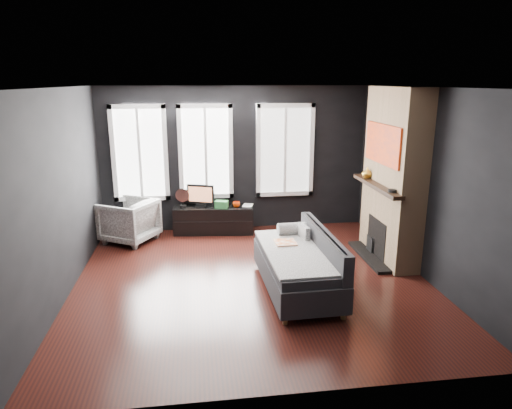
{
  "coord_description": "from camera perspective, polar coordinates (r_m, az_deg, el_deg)",
  "views": [
    {
      "loc": [
        -0.76,
        -6.01,
        2.78
      ],
      "look_at": [
        0.1,
        0.3,
        1.05
      ],
      "focal_mm": 32.0,
      "sensor_mm": 36.0,
      "label": 1
    }
  ],
  "objects": [
    {
      "name": "floor",
      "position": [
        6.67,
        -0.51,
        -9.45
      ],
      "size": [
        5.0,
        5.0,
        0.0
      ],
      "primitive_type": "plane",
      "color": "black",
      "rests_on": "ground"
    },
    {
      "name": "ceiling",
      "position": [
        6.06,
        -0.57,
        14.44
      ],
      "size": [
        5.0,
        5.0,
        0.0
      ],
      "primitive_type": "plane",
      "color": "white",
      "rests_on": "ground"
    },
    {
      "name": "wall_back",
      "position": [
        8.66,
        -2.63,
        5.69
      ],
      "size": [
        5.0,
        0.02,
        2.7
      ],
      "primitive_type": "cube",
      "color": "black",
      "rests_on": "ground"
    },
    {
      "name": "wall_left",
      "position": [
        6.42,
        -23.27,
        1.07
      ],
      "size": [
        0.02,
        5.0,
        2.7
      ],
      "primitive_type": "cube",
      "color": "black",
      "rests_on": "ground"
    },
    {
      "name": "wall_right",
      "position": [
        6.98,
        20.28,
        2.43
      ],
      "size": [
        0.02,
        5.0,
        2.7
      ],
      "primitive_type": "cube",
      "color": "black",
      "rests_on": "ground"
    },
    {
      "name": "windows",
      "position": [
        8.49,
        -5.79,
        12.43
      ],
      "size": [
        4.0,
        0.16,
        1.76
      ],
      "primitive_type": null,
      "color": "white",
      "rests_on": "wall_back"
    },
    {
      "name": "fireplace",
      "position": [
        7.42,
        16.79,
        3.44
      ],
      "size": [
        0.7,
        1.62,
        2.7
      ],
      "primitive_type": null,
      "color": "#93724C",
      "rests_on": "floor"
    },
    {
      "name": "sofa",
      "position": [
        6.25,
        5.15,
        -7.09
      ],
      "size": [
        1.03,
        1.97,
        0.84
      ],
      "primitive_type": null,
      "rotation": [
        0.0,
        0.0,
        0.03
      ],
      "color": "#27272A",
      "rests_on": "floor"
    },
    {
      "name": "stripe_pillow",
      "position": [
        6.67,
        5.93,
        -3.94
      ],
      "size": [
        0.13,
        0.33,
        0.33
      ],
      "primitive_type": "cube",
      "rotation": [
        0.0,
        0.0,
        0.17
      ],
      "color": "gray",
      "rests_on": "sofa"
    },
    {
      "name": "armchair",
      "position": [
        8.39,
        -15.59,
        -1.72
      ],
      "size": [
        1.07,
        1.09,
        0.84
      ],
      "primitive_type": "imported",
      "rotation": [
        0.0,
        0.0,
        -2.1
      ],
      "color": "silver",
      "rests_on": "floor"
    },
    {
      "name": "media_console",
      "position": [
        8.64,
        -5.29,
        -1.87
      ],
      "size": [
        1.52,
        0.61,
        0.51
      ],
      "primitive_type": null,
      "rotation": [
        0.0,
        0.0,
        -0.1
      ],
      "color": "black",
      "rests_on": "floor"
    },
    {
      "name": "monitor",
      "position": [
        8.55,
        -6.93,
        1.3
      ],
      "size": [
        0.53,
        0.29,
        0.47
      ],
      "primitive_type": null,
      "rotation": [
        0.0,
        0.0,
        -0.36
      ],
      "color": "black",
      "rests_on": "media_console"
    },
    {
      "name": "desk_fan",
      "position": [
        8.59,
        -9.17,
        0.9
      ],
      "size": [
        0.29,
        0.29,
        0.36
      ],
      "primitive_type": null,
      "rotation": [
        0.0,
        0.0,
        -0.15
      ],
      "color": "#969696",
      "rests_on": "media_console"
    },
    {
      "name": "mug",
      "position": [
        8.48,
        -2.46,
        0.1
      ],
      "size": [
        0.14,
        0.11,
        0.13
      ],
      "primitive_type": "imported",
      "rotation": [
        0.0,
        0.0,
        0.06
      ],
      "color": "red",
      "rests_on": "media_console"
    },
    {
      "name": "book",
      "position": [
        8.55,
        -1.63,
        0.63
      ],
      "size": [
        0.18,
        0.07,
        0.24
      ],
      "primitive_type": "imported",
      "rotation": [
        0.0,
        0.0,
        -0.3
      ],
      "color": "tan",
      "rests_on": "media_console"
    },
    {
      "name": "storage_box",
      "position": [
        8.46,
        -4.33,
        0.04
      ],
      "size": [
        0.27,
        0.21,
        0.13
      ],
      "primitive_type": "cube",
      "rotation": [
        0.0,
        0.0,
        -0.26
      ],
      "color": "#2C7438",
      "rests_on": "media_console"
    },
    {
      "name": "mantel_vase",
      "position": [
        7.74,
        13.72,
        3.86
      ],
      "size": [
        0.22,
        0.22,
        0.17
      ],
      "primitive_type": "imported",
      "rotation": [
        0.0,
        0.0,
        0.28
      ],
      "color": "gold",
      "rests_on": "fireplace"
    },
    {
      "name": "mantel_clock",
      "position": [
        6.85,
        16.68,
        1.65
      ],
      "size": [
        0.15,
        0.15,
        0.04
      ],
      "primitive_type": "cylinder",
      "rotation": [
        0.0,
        0.0,
        0.24
      ],
      "color": "black",
      "rests_on": "fireplace"
    }
  ]
}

